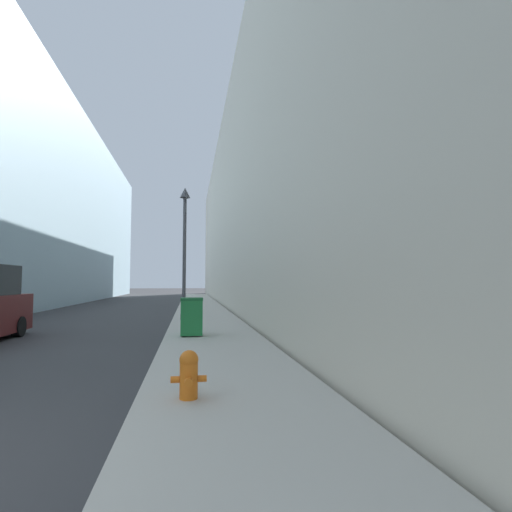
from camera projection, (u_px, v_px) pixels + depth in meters
sidewalk_right at (203, 313)px, 20.93m from camera, size 2.83×60.00×0.16m
building_right_stone at (299, 214)px, 30.46m from camera, size 12.00×60.00×13.76m
fire_hydrant at (189, 373)px, 5.44m from camera, size 0.49×0.37×0.65m
trash_bin at (192, 316)px, 11.73m from camera, size 0.64×0.67×1.11m
lamppost at (185, 238)px, 16.56m from camera, size 0.43×0.43×5.52m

